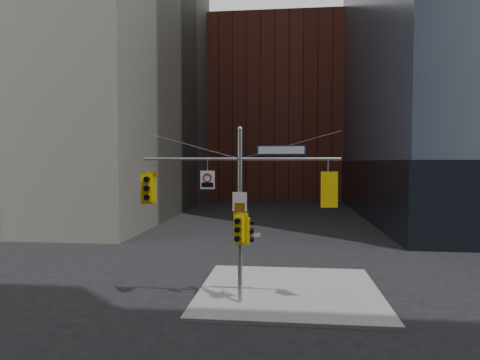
% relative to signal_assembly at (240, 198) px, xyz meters
% --- Properties ---
extents(ground, '(160.00, 160.00, 0.00)m').
position_rel_signal_assembly_xyz_m(ground, '(0.00, -1.99, -4.42)').
color(ground, black).
rests_on(ground, ground).
extents(sidewalk_corner, '(8.00, 8.00, 0.15)m').
position_rel_signal_assembly_xyz_m(sidewalk_corner, '(2.00, 2.01, -4.34)').
color(sidewalk_corner, gray).
rests_on(sidewalk_corner, ground).
extents(brick_midrise, '(26.00, 20.00, 28.00)m').
position_rel_signal_assembly_xyz_m(brick_midrise, '(0.00, 56.01, 9.58)').
color(brick_midrise, brown).
rests_on(brick_midrise, ground).
extents(signal_assembly, '(8.00, 0.80, 7.30)m').
position_rel_signal_assembly_xyz_m(signal_assembly, '(0.00, 0.00, 0.00)').
color(signal_assembly, '#979A9F').
rests_on(signal_assembly, ground).
extents(traffic_light_west_arm, '(0.66, 0.56, 1.38)m').
position_rel_signal_assembly_xyz_m(traffic_light_west_arm, '(-3.85, 0.01, 0.38)').
color(traffic_light_west_arm, yellow).
rests_on(traffic_light_west_arm, ground).
extents(traffic_light_east_arm, '(0.67, 0.60, 1.41)m').
position_rel_signal_assembly_xyz_m(traffic_light_east_arm, '(3.49, 0.00, 0.38)').
color(traffic_light_east_arm, yellow).
rests_on(traffic_light_east_arm, ground).
extents(traffic_light_pole_side, '(0.40, 0.34, 1.05)m').
position_rel_signal_assembly_xyz_m(traffic_light_pole_side, '(0.32, 0.01, -1.33)').
color(traffic_light_pole_side, yellow).
rests_on(traffic_light_pole_side, ground).
extents(traffic_light_pole_front, '(0.61, 0.57, 1.30)m').
position_rel_signal_assembly_xyz_m(traffic_light_pole_front, '(0.00, -0.27, -1.22)').
color(traffic_light_pole_front, yellow).
rests_on(traffic_light_pole_front, ground).
extents(street_sign_blade, '(1.94, 0.10, 0.38)m').
position_rel_signal_assembly_xyz_m(street_sign_blade, '(1.65, 0.00, 1.93)').
color(street_sign_blade, navy).
rests_on(street_sign_blade, ground).
extents(regulatory_sign_arm, '(0.60, 0.10, 0.75)m').
position_rel_signal_assembly_xyz_m(regulatory_sign_arm, '(-1.33, -0.02, 0.76)').
color(regulatory_sign_arm, silver).
rests_on(regulatory_sign_arm, ground).
extents(regulatory_sign_pole, '(0.59, 0.11, 0.77)m').
position_rel_signal_assembly_xyz_m(regulatory_sign_pole, '(0.00, -0.11, -0.16)').
color(regulatory_sign_pole, silver).
rests_on(regulatory_sign_pole, ground).
extents(street_blade_ew, '(0.76, 0.04, 0.15)m').
position_rel_signal_assembly_xyz_m(street_blade_ew, '(0.45, 0.01, -1.49)').
color(street_blade_ew, silver).
rests_on(street_blade_ew, ground).
extents(street_blade_ns, '(0.08, 0.66, 0.13)m').
position_rel_signal_assembly_xyz_m(street_blade_ns, '(0.00, 0.46, -1.74)').
color(street_blade_ns, '#145926').
rests_on(street_blade_ns, ground).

